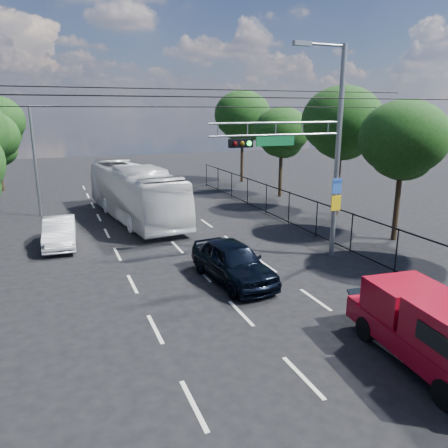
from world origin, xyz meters
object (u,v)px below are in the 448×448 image
white_bus (135,192)px  navy_hatchback (233,262)px  signal_mast (315,146)px  white_van (60,232)px  red_pickup (435,330)px

white_bus → navy_hatchback: bearing=-89.2°
signal_mast → white_van: bearing=148.9°
white_van → white_bus: bearing=46.5°
navy_hatchback → white_bus: 12.26m
signal_mast → white_van: 13.38m
signal_mast → navy_hatchback: (-4.40, -1.17, -4.41)m
signal_mast → red_pickup: signal_mast is taller
white_bus → white_van: 6.55m
white_van → red_pickup: bearing=-56.4°
signal_mast → white_bus: bearing=119.0°
red_pickup → navy_hatchback: size_ratio=1.17×
red_pickup → navy_hatchback: bearing=108.8°
signal_mast → navy_hatchback: bearing=-165.1°
navy_hatchback → white_van: navy_hatchback is taller
signal_mast → white_van: signal_mast is taller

